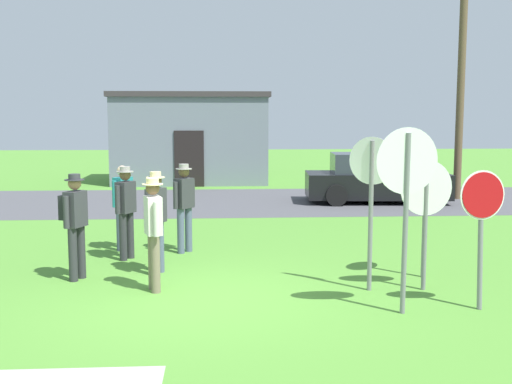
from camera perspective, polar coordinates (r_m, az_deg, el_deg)
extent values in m
plane|color=#518E33|center=(9.36, -5.37, -9.67)|extent=(80.00, 80.00, 0.00)
cube|color=#4C4C51|center=(19.60, -4.42, -0.86)|extent=(60.00, 6.40, 0.01)
cube|color=slate|center=(25.44, -5.91, 4.70)|extent=(5.94, 3.67, 3.35)
cube|color=#383333|center=(25.43, -5.96, 8.69)|extent=(6.14, 3.87, 0.20)
cube|color=black|center=(23.62, -6.07, 3.01)|extent=(1.10, 0.08, 2.10)
cylinder|color=brown|center=(21.08, 18.07, 9.40)|extent=(0.24, 0.24, 7.37)
cube|color=black|center=(19.74, 10.86, 0.62)|extent=(4.42, 2.12, 0.76)
cube|color=#2D333D|center=(19.64, 10.19, 2.60)|extent=(2.34, 1.69, 0.60)
cylinder|color=black|center=(20.91, 14.01, 0.32)|extent=(0.65, 0.27, 0.64)
cylinder|color=black|center=(19.18, 15.24, -0.31)|extent=(0.65, 0.27, 0.64)
cylinder|color=black|center=(20.46, 6.73, 0.33)|extent=(0.65, 0.27, 0.64)
cylinder|color=black|center=(18.69, 7.30, -0.31)|extent=(0.65, 0.27, 0.64)
cylinder|color=slate|center=(9.94, 15.06, -3.16)|extent=(0.08, 0.08, 1.93)
cylinder|color=white|center=(9.86, 15.18, 0.36)|extent=(0.84, 0.14, 0.84)
cylinder|color=#B70F14|center=(9.87, 15.15, 0.36)|extent=(0.77, 0.13, 0.78)
cylinder|color=slate|center=(9.70, 10.35, -2.19)|extent=(0.10, 0.10, 2.30)
cylinder|color=white|center=(9.61, 10.46, 2.80)|extent=(0.60, 0.42, 0.72)
cylinder|color=#B70F14|center=(9.62, 10.48, 2.81)|extent=(0.56, 0.39, 0.67)
cylinder|color=slate|center=(9.21, 19.66, -4.31)|extent=(0.10, 0.16, 1.88)
cylinder|color=white|center=(9.11, 19.83, -0.25)|extent=(0.67, 0.16, 0.68)
cylinder|color=#B70F14|center=(9.10, 19.87, -0.26)|extent=(0.63, 0.15, 0.63)
cylinder|color=slate|center=(10.71, 15.04, -1.88)|extent=(0.10, 0.10, 2.14)
cylinder|color=white|center=(10.62, 15.17, 2.22)|extent=(0.52, 0.52, 0.72)
cylinder|color=#B70F14|center=(10.61, 15.22, 2.22)|extent=(0.48, 0.48, 0.67)
cylinder|color=slate|center=(8.63, 13.38, -2.90)|extent=(0.09, 0.12, 2.45)
cylinder|color=white|center=(8.53, 13.54, 2.75)|extent=(0.88, 0.19, 0.89)
cylinder|color=#B70F14|center=(8.54, 13.51, 2.76)|extent=(0.81, 0.18, 0.82)
cylinder|color=#2D2D33|center=(10.78, -15.56, -5.24)|extent=(0.14, 0.14, 0.88)
cylinder|color=#2D2D33|center=(10.61, -16.25, -5.47)|extent=(0.14, 0.14, 0.88)
cube|color=#333338|center=(10.57, -16.04, -1.48)|extent=(0.35, 0.42, 0.58)
cylinder|color=#333338|center=(10.76, -15.28, -1.42)|extent=(0.09, 0.09, 0.52)
cylinder|color=#333338|center=(10.38, -16.81, -1.77)|extent=(0.09, 0.09, 0.52)
sphere|color=#9E7051|center=(10.52, -16.11, 0.75)|extent=(0.21, 0.21, 0.21)
cylinder|color=#333338|center=(10.51, -16.12, 1.07)|extent=(0.31, 0.31, 0.02)
cylinder|color=#333338|center=(10.51, -16.13, 1.34)|extent=(0.19, 0.19, 0.09)
cube|color=#232328|center=(10.67, -16.78, -1.32)|extent=(0.23, 0.29, 0.40)
cylinder|color=#4C5670|center=(12.47, -6.13, -3.38)|extent=(0.14, 0.14, 0.88)
cylinder|color=#4C5670|center=(12.31, -6.83, -3.53)|extent=(0.14, 0.14, 0.88)
cube|color=#333338|center=(12.28, -6.53, -0.10)|extent=(0.40, 0.42, 0.58)
cylinder|color=#333338|center=(12.46, -5.77, -0.09)|extent=(0.09, 0.09, 0.52)
cylinder|color=#333338|center=(12.11, -7.30, -0.31)|extent=(0.09, 0.09, 0.52)
sphere|color=brown|center=(12.24, -6.55, 1.83)|extent=(0.21, 0.21, 0.21)
cylinder|color=gray|center=(12.23, -6.56, 2.09)|extent=(0.31, 0.32, 0.02)
cylinder|color=gray|center=(12.23, -6.56, 2.33)|extent=(0.19, 0.19, 0.09)
cylinder|color=#7A6B56|center=(9.88, -9.34, -6.19)|extent=(0.14, 0.14, 0.88)
cylinder|color=#7A6B56|center=(9.67, -9.09, -6.47)|extent=(0.14, 0.14, 0.88)
cube|color=beige|center=(9.64, -9.30, -2.10)|extent=(0.32, 0.41, 0.58)
cylinder|color=beige|center=(9.87, -9.57, -2.01)|extent=(0.09, 0.09, 0.52)
cylinder|color=beige|center=(9.41, -9.01, -2.44)|extent=(0.09, 0.09, 0.52)
sphere|color=brown|center=(9.58, -9.35, 0.35)|extent=(0.21, 0.21, 0.21)
cylinder|color=beige|center=(9.58, -9.36, 0.69)|extent=(0.31, 0.31, 0.02)
cylinder|color=beige|center=(9.57, -9.36, 0.99)|extent=(0.19, 0.19, 0.09)
cylinder|color=#4C5670|center=(12.89, -11.56, -3.15)|extent=(0.14, 0.14, 0.88)
cylinder|color=#4C5670|center=(12.73, -12.22, -3.29)|extent=(0.14, 0.14, 0.88)
cube|color=teal|center=(12.70, -11.97, 0.02)|extent=(0.38, 0.42, 0.58)
cylinder|color=teal|center=(12.88, -11.25, 0.05)|extent=(0.09, 0.09, 0.52)
cylinder|color=teal|center=(12.53, -12.70, -0.18)|extent=(0.09, 0.09, 0.52)
sphere|color=beige|center=(12.66, -12.01, 1.89)|extent=(0.21, 0.21, 0.21)
cylinder|color=#4C5670|center=(10.90, -8.69, -4.93)|extent=(0.14, 0.14, 0.88)
cylinder|color=#4C5670|center=(10.72, -9.26, -5.15)|extent=(0.14, 0.14, 0.88)
cube|color=#333338|center=(10.68, -9.05, -1.21)|extent=(0.35, 0.42, 0.58)
cylinder|color=#333338|center=(10.89, -8.42, -1.14)|extent=(0.09, 0.09, 0.52)
cylinder|color=#333338|center=(10.48, -9.69, -1.49)|extent=(0.09, 0.09, 0.52)
sphere|color=brown|center=(10.63, -9.09, 1.01)|extent=(0.21, 0.21, 0.21)
cylinder|color=beige|center=(10.63, -9.10, 1.32)|extent=(0.31, 0.31, 0.02)
cylinder|color=beige|center=(10.62, -9.10, 1.58)|extent=(0.19, 0.19, 0.09)
cylinder|color=#2D2D33|center=(12.05, -11.33, -3.85)|extent=(0.14, 0.14, 0.88)
cylinder|color=#2D2D33|center=(11.88, -11.95, -4.02)|extent=(0.14, 0.14, 0.88)
cube|color=#333338|center=(11.85, -11.73, -0.46)|extent=(0.36, 0.42, 0.58)
cylinder|color=#333338|center=(12.04, -11.04, -0.42)|extent=(0.09, 0.09, 0.52)
cylinder|color=#333338|center=(11.66, -12.42, -0.70)|extent=(0.09, 0.09, 0.52)
sphere|color=brown|center=(11.80, -11.78, 1.53)|extent=(0.21, 0.21, 0.21)
cylinder|color=gray|center=(11.80, -11.78, 1.81)|extent=(0.31, 0.32, 0.02)
cylinder|color=gray|center=(11.79, -11.79, 2.06)|extent=(0.19, 0.19, 0.09)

